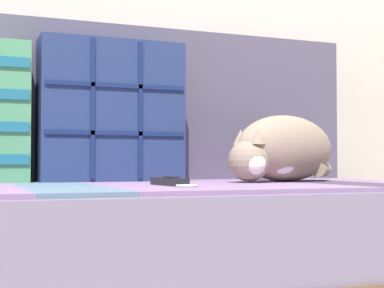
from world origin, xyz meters
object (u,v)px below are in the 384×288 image
(throw_pillow_quilted, at_px, (111,111))
(game_remote_near, at_px, (171,182))
(couch, at_px, (127,258))
(sleeping_cat, at_px, (282,150))

(throw_pillow_quilted, relative_size, game_remote_near, 2.13)
(throw_pillow_quilted, distance_m, game_remote_near, 0.44)
(couch, distance_m, throw_pillow_quilted, 0.46)
(couch, xyz_separation_m, game_remote_near, (0.06, -0.15, 0.19))
(game_remote_near, bearing_deg, throw_pillow_quilted, 96.66)
(throw_pillow_quilted, height_order, sleeping_cat, throw_pillow_quilted)
(couch, bearing_deg, throw_pillow_quilted, 86.43)
(game_remote_near, bearing_deg, couch, 111.59)
(throw_pillow_quilted, xyz_separation_m, sleeping_cat, (0.44, -0.23, -0.12))
(sleeping_cat, relative_size, game_remote_near, 2.08)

